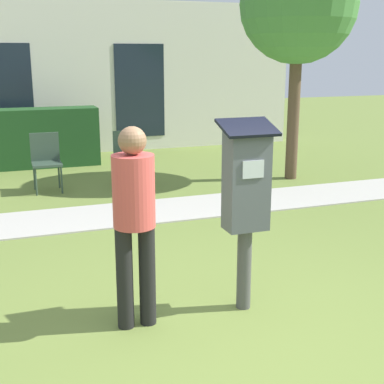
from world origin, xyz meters
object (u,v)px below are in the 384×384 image
(parking_meter, at_px, (246,191))
(person_standing, at_px, (134,213))
(outdoor_chair_left, at_px, (46,157))
(outdoor_chair_middle, at_px, (129,154))

(parking_meter, distance_m, person_standing, 0.93)
(outdoor_chair_left, bearing_deg, person_standing, -98.33)
(person_standing, relative_size, outdoor_chair_middle, 1.76)
(person_standing, xyz_separation_m, outdoor_chair_middle, (0.99, 4.50, -0.40))
(outdoor_chair_left, height_order, outdoor_chair_middle, same)
(person_standing, bearing_deg, parking_meter, -3.16)
(parking_meter, bearing_deg, outdoor_chair_left, 104.27)
(person_standing, distance_m, outdoor_chair_middle, 4.62)
(person_standing, relative_size, outdoor_chair_left, 1.76)
(parking_meter, height_order, outdoor_chair_middle, parking_meter)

